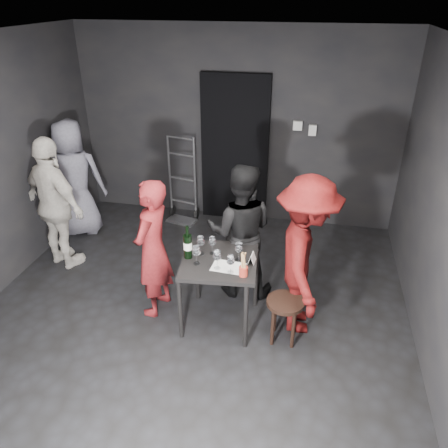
% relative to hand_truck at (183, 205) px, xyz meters
% --- Properties ---
extents(floor, '(4.50, 5.00, 0.02)m').
position_rel_hand_truck_xyz_m(floor, '(0.73, -2.20, -0.23)').
color(floor, black).
rests_on(floor, ground).
extents(ceiling, '(4.50, 5.00, 0.02)m').
position_rel_hand_truck_xyz_m(ceiling, '(0.73, -2.20, 2.47)').
color(ceiling, silver).
rests_on(ceiling, ground).
extents(wall_back, '(4.50, 0.04, 2.70)m').
position_rel_hand_truck_xyz_m(wall_back, '(0.73, 0.30, 1.12)').
color(wall_back, black).
rests_on(wall_back, ground).
extents(doorway, '(0.95, 0.10, 2.10)m').
position_rel_hand_truck_xyz_m(doorway, '(0.73, 0.24, 0.82)').
color(doorway, black).
rests_on(doorway, ground).
extents(wallbox_upper, '(0.12, 0.06, 0.12)m').
position_rel_hand_truck_xyz_m(wallbox_upper, '(1.58, 0.25, 1.22)').
color(wallbox_upper, '#B7B7B2').
rests_on(wallbox_upper, wall_back).
extents(wallbox_lower, '(0.10, 0.06, 0.14)m').
position_rel_hand_truck_xyz_m(wallbox_lower, '(1.78, 0.25, 1.17)').
color(wallbox_lower, '#B7B7B2').
rests_on(wallbox_lower, wall_back).
extents(hand_truck, '(0.42, 0.35, 1.26)m').
position_rel_hand_truck_xyz_m(hand_truck, '(0.00, 0.00, 0.00)').
color(hand_truck, '#B2B2B7').
rests_on(hand_truck, floor).
extents(tasting_table, '(0.72, 0.72, 0.75)m').
position_rel_hand_truck_xyz_m(tasting_table, '(1.04, -2.11, 0.43)').
color(tasting_table, black).
rests_on(tasting_table, floor).
extents(stool, '(0.36, 0.36, 0.47)m').
position_rel_hand_truck_xyz_m(stool, '(1.71, -2.25, 0.15)').
color(stool, black).
rests_on(stool, floor).
extents(server_red, '(0.42, 0.58, 1.48)m').
position_rel_hand_truck_xyz_m(server_red, '(0.34, -2.06, 0.51)').
color(server_red, maroon).
rests_on(server_red, floor).
extents(woman_black, '(0.79, 0.48, 1.55)m').
position_rel_hand_truck_xyz_m(woman_black, '(1.14, -1.55, 0.55)').
color(woman_black, black).
rests_on(woman_black, floor).
extents(man_maroon, '(0.66, 1.20, 1.77)m').
position_rel_hand_truck_xyz_m(man_maroon, '(1.85, -1.99, 0.66)').
color(man_maroon, '#560D0D').
rests_on(man_maroon, floor).
extents(bystander_cream, '(1.16, 0.88, 1.79)m').
position_rel_hand_truck_xyz_m(bystander_cream, '(-1.09, -1.47, 0.67)').
color(bystander_cream, white).
rests_on(bystander_cream, floor).
extents(bystander_grey, '(0.94, 0.68, 1.73)m').
position_rel_hand_truck_xyz_m(bystander_grey, '(-1.29, -0.67, 0.64)').
color(bystander_grey, slate).
rests_on(bystander_grey, floor).
extents(tasting_mat, '(0.32, 0.23, 0.00)m').
position_rel_hand_truck_xyz_m(tasting_mat, '(1.15, -2.22, 0.53)').
color(tasting_mat, white).
rests_on(tasting_mat, tasting_table).
extents(wine_glass_a, '(0.09, 0.09, 0.21)m').
position_rel_hand_truck_xyz_m(wine_glass_a, '(0.84, -2.23, 0.63)').
color(wine_glass_a, white).
rests_on(wine_glass_a, tasting_table).
extents(wine_glass_b, '(0.09, 0.09, 0.21)m').
position_rel_hand_truck_xyz_m(wine_glass_b, '(0.84, -2.05, 0.63)').
color(wine_glass_b, white).
rests_on(wine_glass_b, tasting_table).
extents(wine_glass_c, '(0.10, 0.10, 0.20)m').
position_rel_hand_truck_xyz_m(wine_glass_c, '(0.95, -2.02, 0.62)').
color(wine_glass_c, white).
rests_on(wine_glass_c, tasting_table).
extents(wine_glass_d, '(0.09, 0.09, 0.21)m').
position_rel_hand_truck_xyz_m(wine_glass_d, '(1.05, -2.27, 0.63)').
color(wine_glass_d, white).
rests_on(wine_glass_d, tasting_table).
extents(wine_glass_e, '(0.10, 0.10, 0.20)m').
position_rel_hand_truck_xyz_m(wine_glass_e, '(1.19, -2.30, 0.62)').
color(wine_glass_e, white).
rests_on(wine_glass_e, tasting_table).
extents(wine_glass_f, '(0.10, 0.10, 0.21)m').
position_rel_hand_truck_xyz_m(wine_glass_f, '(1.22, -2.08, 0.63)').
color(wine_glass_f, white).
rests_on(wine_glass_f, tasting_table).
extents(wine_bottle, '(0.08, 0.08, 0.34)m').
position_rel_hand_truck_xyz_m(wine_bottle, '(0.73, -2.14, 0.66)').
color(wine_bottle, black).
rests_on(wine_bottle, tasting_table).
extents(breadstick_cup, '(0.08, 0.08, 0.25)m').
position_rel_hand_truck_xyz_m(breadstick_cup, '(1.31, -2.32, 0.64)').
color(breadstick_cup, '#AD3021').
rests_on(breadstick_cup, tasting_table).
extents(reserved_card, '(0.08, 0.12, 0.09)m').
position_rel_hand_truck_xyz_m(reserved_card, '(1.34, -2.09, 0.57)').
color(reserved_card, white).
rests_on(reserved_card, tasting_table).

